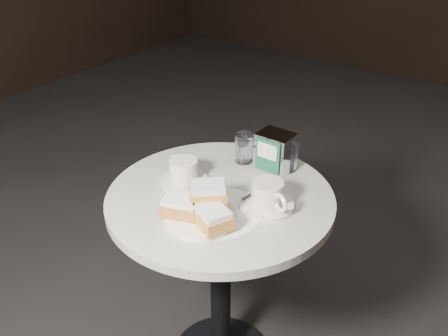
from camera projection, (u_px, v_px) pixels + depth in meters
cafe_table at (220, 245)px, 1.62m from camera, size 0.70×0.70×0.74m
sugar_spill at (216, 211)px, 1.45m from camera, size 0.29×0.29×0.00m
beignet_plate at (200, 209)px, 1.39m from camera, size 0.23×0.21×0.10m
coffee_cup_left at (184, 173)px, 1.57m from camera, size 0.20×0.20×0.08m
coffee_cup_right at (268, 197)px, 1.45m from camera, size 0.21×0.21×0.08m
water_glass_left at (244, 148)px, 1.68m from camera, size 0.08×0.08×0.10m
water_glass_right at (287, 154)px, 1.63m from camera, size 0.09×0.09×0.11m
napkin_dispenser at (275, 152)px, 1.62m from camera, size 0.11×0.10×0.13m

